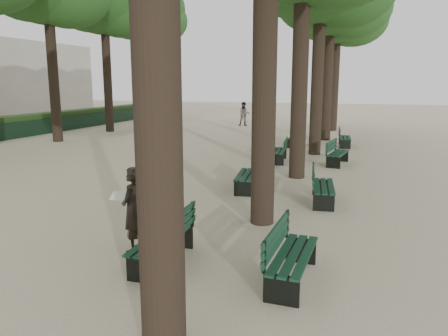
% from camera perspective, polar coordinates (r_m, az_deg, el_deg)
% --- Properties ---
extents(ground, '(120.00, 120.00, 0.00)m').
position_cam_1_polar(ground, '(7.83, -11.36, -12.50)').
color(ground, beige).
rests_on(ground, ground).
extents(tree_central_5, '(6.00, 6.00, 9.95)m').
position_cam_1_polar(tree_central_5, '(29.63, 14.71, 19.64)').
color(tree_central_5, '#33261C').
rests_on(tree_central_5, ground).
extents(tree_far_5, '(6.00, 6.00, 10.45)m').
position_cam_1_polar(tree_far_5, '(33.49, -10.49, 19.64)').
color(tree_far_5, '#33261C').
rests_on(tree_far_5, ground).
extents(bench_left_0, '(0.61, 1.81, 0.92)m').
position_cam_1_polar(bench_left_0, '(7.78, -8.05, -10.36)').
color(bench_left_0, black).
rests_on(bench_left_0, ground).
extents(bench_left_1, '(0.81, 1.86, 0.92)m').
position_cam_1_polar(bench_left_1, '(12.81, 2.99, -1.65)').
color(bench_left_1, black).
rests_on(bench_left_1, ground).
extents(bench_left_2, '(0.77, 1.85, 0.92)m').
position_cam_1_polar(bench_left_2, '(17.39, 7.13, 1.69)').
color(bench_left_2, black).
rests_on(bench_left_2, ground).
extents(bench_left_3, '(0.71, 1.84, 0.92)m').
position_cam_1_polar(bench_left_3, '(21.77, 9.42, 3.53)').
color(bench_left_3, black).
rests_on(bench_left_3, ground).
extents(bench_right_0, '(0.62, 1.82, 0.92)m').
position_cam_1_polar(bench_right_0, '(7.13, 8.92, -12.47)').
color(bench_right_0, black).
rests_on(bench_right_0, ground).
extents(bench_right_1, '(0.79, 1.86, 0.92)m').
position_cam_1_polar(bench_right_1, '(11.71, 12.80, -3.15)').
color(bench_right_1, black).
rests_on(bench_right_1, ground).
extents(bench_right_2, '(0.81, 1.86, 0.92)m').
position_cam_1_polar(bench_right_2, '(17.22, 14.63, 1.31)').
color(bench_right_2, black).
rests_on(bench_right_2, ground).
extents(bench_right_3, '(0.72, 1.84, 0.92)m').
position_cam_1_polar(bench_right_3, '(22.16, 15.48, 3.41)').
color(bench_right_3, black).
rests_on(bench_right_3, ground).
extents(man_with_map, '(0.62, 0.66, 1.60)m').
position_cam_1_polar(man_with_map, '(8.25, -11.83, -5.34)').
color(man_with_map, black).
rests_on(man_with_map, ground).
extents(pedestrian_e, '(1.63, 0.49, 1.73)m').
position_cam_1_polar(pedestrian_e, '(30.24, -8.54, 6.79)').
color(pedestrian_e, '#262628').
rests_on(pedestrian_e, ground).
extents(pedestrian_b, '(1.21, 0.96, 1.86)m').
position_cam_1_polar(pedestrian_b, '(32.40, 12.79, 7.04)').
color(pedestrian_b, '#262628').
rests_on(pedestrian_b, ground).
extents(pedestrian_a, '(0.89, 0.60, 1.70)m').
position_cam_1_polar(pedestrian_a, '(31.66, 2.65, 7.07)').
color(pedestrian_a, '#262628').
rests_on(pedestrian_a, ground).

